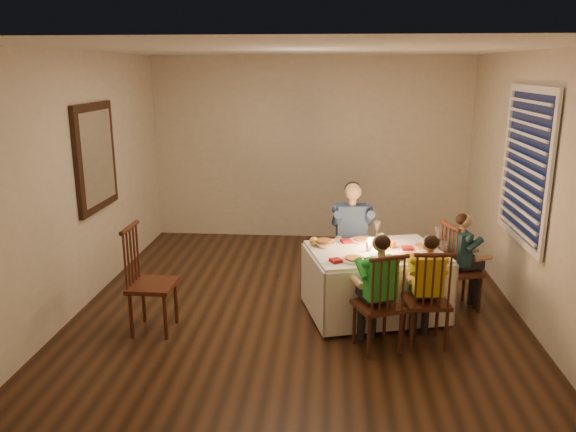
# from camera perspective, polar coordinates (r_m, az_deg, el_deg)

# --- Properties ---
(ground) EXTENTS (5.00, 5.00, 0.00)m
(ground) POSITION_cam_1_polar(r_m,az_deg,el_deg) (6.03, 1.12, -8.95)
(ground) COLOR black
(ground) RESTS_ON ground
(wall_left) EXTENTS (0.02, 5.00, 2.60)m
(wall_left) POSITION_cam_1_polar(r_m,az_deg,el_deg) (6.18, -20.15, 3.37)
(wall_left) COLOR beige
(wall_left) RESTS_ON ground
(wall_right) EXTENTS (0.02, 5.00, 2.60)m
(wall_right) POSITION_cam_1_polar(r_m,az_deg,el_deg) (5.95, 23.41, 2.63)
(wall_right) COLOR beige
(wall_right) RESTS_ON ground
(wall_back) EXTENTS (4.50, 0.02, 2.60)m
(wall_back) POSITION_cam_1_polar(r_m,az_deg,el_deg) (8.09, 2.23, 6.80)
(wall_back) COLOR beige
(wall_back) RESTS_ON ground
(ceiling) EXTENTS (5.00, 5.00, 0.00)m
(ceiling) POSITION_cam_1_polar(r_m,az_deg,el_deg) (5.52, 1.27, 16.58)
(ceiling) COLOR white
(ceiling) RESTS_ON wall_back
(dining_table) EXTENTS (1.51, 1.26, 0.65)m
(dining_table) POSITION_cam_1_polar(r_m,az_deg,el_deg) (5.70, 8.83, -5.34)
(dining_table) COLOR white
(dining_table) RESTS_ON ground
(chair_adult) EXTENTS (0.42, 0.40, 0.92)m
(chair_adult) POSITION_cam_1_polar(r_m,az_deg,el_deg) (6.51, 6.33, -7.20)
(chair_adult) COLOR #3D1C10
(chair_adult) RESTS_ON ground
(chair_near_left) EXTENTS (0.49, 0.48, 0.92)m
(chair_near_left) POSITION_cam_1_polar(r_m,az_deg,el_deg) (5.23, 8.94, -13.10)
(chair_near_left) COLOR #3D1C10
(chair_near_left) RESTS_ON ground
(chair_near_right) EXTENTS (0.41, 0.40, 0.92)m
(chair_near_right) POSITION_cam_1_polar(r_m,az_deg,el_deg) (5.39, 13.59, -12.45)
(chair_near_right) COLOR #3D1C10
(chair_near_right) RESTS_ON ground
(chair_end) EXTENTS (0.46, 0.47, 0.92)m
(chair_end) POSITION_cam_1_polar(r_m,az_deg,el_deg) (6.21, 16.86, -8.89)
(chair_end) COLOR #3D1C10
(chair_end) RESTS_ON ground
(chair_extra) EXTENTS (0.41, 0.43, 1.04)m
(chair_extra) POSITION_cam_1_polar(r_m,az_deg,el_deg) (5.63, -13.31, -11.19)
(chair_extra) COLOR #3D1C10
(chair_extra) RESTS_ON ground
(adult) EXTENTS (0.48, 0.45, 1.22)m
(adult) POSITION_cam_1_polar(r_m,az_deg,el_deg) (6.51, 6.33, -7.20)
(adult) COLOR #324B7D
(adult) RESTS_ON ground
(child_green) EXTENTS (0.45, 0.43, 1.06)m
(child_green) POSITION_cam_1_polar(r_m,az_deg,el_deg) (5.23, 8.94, -13.10)
(child_green) COLOR green
(child_green) RESTS_ON ground
(child_yellow) EXTENTS (0.36, 0.34, 1.04)m
(child_yellow) POSITION_cam_1_polar(r_m,az_deg,el_deg) (5.39, 13.59, -12.45)
(child_yellow) COLOR gold
(child_yellow) RESTS_ON ground
(child_teal) EXTENTS (0.39, 0.40, 1.02)m
(child_teal) POSITION_cam_1_polar(r_m,az_deg,el_deg) (6.21, 16.86, -8.89)
(child_teal) COLOR #1A3743
(child_teal) RESTS_ON ground
(setting_adult) EXTENTS (0.32, 0.32, 0.02)m
(setting_adult) POSITION_cam_1_polar(r_m,az_deg,el_deg) (5.90, 7.60, -2.50)
(setting_adult) COLOR silver
(setting_adult) RESTS_ON dining_table
(setting_green) EXTENTS (0.32, 0.32, 0.02)m
(setting_green) POSITION_cam_1_polar(r_m,az_deg,el_deg) (5.31, 6.76, -4.45)
(setting_green) COLOR silver
(setting_green) RESTS_ON dining_table
(setting_yellow) EXTENTS (0.32, 0.32, 0.02)m
(setting_yellow) POSITION_cam_1_polar(r_m,az_deg,el_deg) (5.48, 12.69, -4.11)
(setting_yellow) COLOR silver
(setting_yellow) RESTS_ON dining_table
(setting_teal) EXTENTS (0.32, 0.32, 0.02)m
(setting_teal) POSITION_cam_1_polar(r_m,az_deg,el_deg) (5.79, 13.63, -3.14)
(setting_teal) COLOR silver
(setting_teal) RESTS_ON dining_table
(candle_left) EXTENTS (0.06, 0.06, 0.10)m
(candle_left) POSITION_cam_1_polar(r_m,az_deg,el_deg) (5.60, 8.19, -3.04)
(candle_left) COLOR white
(candle_left) RESTS_ON dining_table
(candle_right) EXTENTS (0.06, 0.06, 0.10)m
(candle_right) POSITION_cam_1_polar(r_m,az_deg,el_deg) (5.65, 9.69, -2.94)
(candle_right) COLOR white
(candle_right) RESTS_ON dining_table
(squash) EXTENTS (0.09, 0.09, 0.09)m
(squash) POSITION_cam_1_polar(r_m,az_deg,el_deg) (5.71, 2.63, -2.59)
(squash) COLOR yellow
(squash) RESTS_ON dining_table
(orange_fruit) EXTENTS (0.08, 0.08, 0.08)m
(orange_fruit) POSITION_cam_1_polar(r_m,az_deg,el_deg) (5.73, 10.48, -2.83)
(orange_fruit) COLOR orange
(orange_fruit) RESTS_ON dining_table
(serving_bowl) EXTENTS (0.29, 0.29, 0.05)m
(serving_bowl) POSITION_cam_1_polar(r_m,az_deg,el_deg) (5.70, 3.69, -2.84)
(serving_bowl) COLOR silver
(serving_bowl) RESTS_ON dining_table
(wall_mirror) EXTENTS (0.06, 0.95, 1.15)m
(wall_mirror) POSITION_cam_1_polar(r_m,az_deg,el_deg) (6.41, -18.95, 5.67)
(wall_mirror) COLOR black
(wall_mirror) RESTS_ON wall_left
(window_blinds) EXTENTS (0.07, 1.34, 1.54)m
(window_blinds) POSITION_cam_1_polar(r_m,az_deg,el_deg) (5.99, 22.91, 4.72)
(window_blinds) COLOR black
(window_blinds) RESTS_ON wall_right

